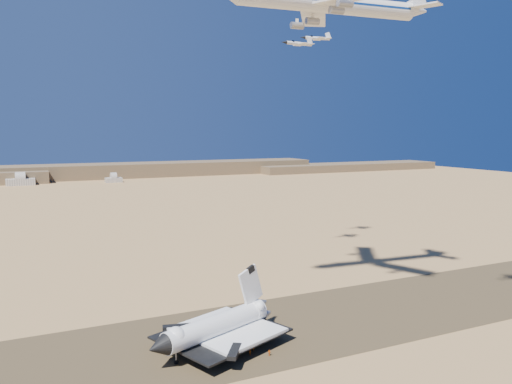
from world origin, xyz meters
name	(u,v)px	position (x,y,z in m)	size (l,w,h in m)	color
ground	(240,335)	(0.00, 0.00, 0.00)	(1200.00, 1200.00, 0.00)	tan
runway	(240,335)	(0.00, 0.00, 0.03)	(600.00, 50.00, 0.06)	#483924
ridgeline	(127,172)	(65.32, 527.31, 7.63)	(960.00, 90.00, 18.00)	brown
hangars	(17,182)	(-64.00, 478.43, 4.83)	(200.50, 29.50, 30.00)	beige
shuttle	(216,328)	(-9.32, -4.90, 5.62)	(42.97, 35.64, 20.90)	white
carrier_747	(323,3)	(34.71, 11.97, 100.95)	(74.40, 57.45, 18.52)	silver
crew_a	(254,347)	(-0.54, -11.11, 0.93)	(0.64, 0.42, 1.75)	orange
crew_b	(250,352)	(-2.61, -13.27, 0.88)	(0.80, 0.46, 1.65)	orange
crew_c	(269,353)	(1.86, -15.89, 0.92)	(1.01, 0.51, 1.72)	orange
chase_jet_d	(298,43)	(56.44, 65.71, 98.28)	(15.86, 8.40, 3.95)	silver
chase_jet_e	(317,38)	(74.87, 80.35, 104.38)	(15.65, 8.79, 3.93)	silver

